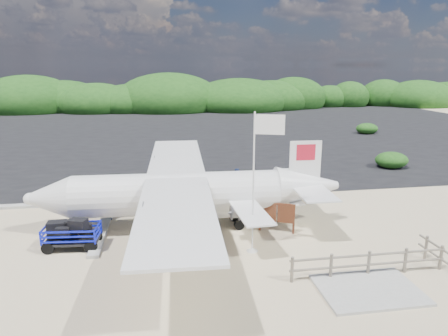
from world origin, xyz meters
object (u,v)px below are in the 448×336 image
at_px(aircraft_large, 318,141).
at_px(crew_c, 182,192).
at_px(aircraft_small, 101,129).
at_px(crew_a, 106,202).
at_px(signboard, 276,232).
at_px(flagpole, 252,251).
at_px(crew_b, 236,181).
at_px(baggage_cart, 73,248).

bearing_deg(aircraft_large, crew_c, 52.32).
bearing_deg(crew_c, aircraft_large, -146.79).
bearing_deg(aircraft_small, aircraft_large, 149.08).
bearing_deg(crew_a, crew_c, -170.99).
relative_size(signboard, aircraft_small, 0.26).
xyz_separation_m(signboard, crew_c, (-4.22, 3.99, 0.95)).
xyz_separation_m(flagpole, crew_b, (0.81, 8.00, 0.78)).
distance_m(flagpole, crew_a, 8.11).
distance_m(crew_a, aircraft_large, 26.98).
height_order(crew_b, aircraft_large, aircraft_large).
xyz_separation_m(crew_c, aircraft_small, (-8.52, 30.23, -0.95)).
bearing_deg(signboard, flagpole, -108.01).
relative_size(baggage_cart, signboard, 1.37).
distance_m(flagpole, crew_b, 8.07).
height_order(aircraft_large, aircraft_small, aircraft_large).
bearing_deg(crew_a, signboard, 153.75).
xyz_separation_m(crew_a, crew_b, (7.40, 3.36, -0.18)).
bearing_deg(signboard, aircraft_large, 87.34).
distance_m(crew_a, aircraft_small, 31.71).
bearing_deg(crew_b, flagpole, 60.67).
bearing_deg(crew_c, crew_a, -0.66).
xyz_separation_m(crew_a, crew_c, (3.96, 1.14, -0.01)).
bearing_deg(aircraft_large, crew_b, 55.84).
distance_m(baggage_cart, aircraft_small, 34.70).
xyz_separation_m(flagpole, aircraft_large, (12.48, 23.70, 0.00)).
bearing_deg(aircraft_large, signboard, 66.03).
height_order(flagpole, crew_c, flagpole).
height_order(crew_a, aircraft_large, aircraft_large).
xyz_separation_m(signboard, crew_b, (-0.78, 6.21, 0.78)).
height_order(crew_c, aircraft_small, crew_c).
relative_size(crew_b, crew_c, 0.83).
relative_size(flagpole, signboard, 3.29).
bearing_deg(crew_c, flagpole, 97.80).
bearing_deg(crew_b, signboard, 73.61).
bearing_deg(aircraft_small, signboard, 107.01).
distance_m(signboard, crew_b, 6.31).
xyz_separation_m(crew_c, aircraft_large, (15.11, 17.93, -0.95)).
height_order(flagpole, signboard, flagpole).
distance_m(crew_a, crew_c, 4.12).
height_order(crew_a, aircraft_small, crew_a).
bearing_deg(signboard, crew_b, 120.88).
relative_size(baggage_cart, aircraft_large, 0.14).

